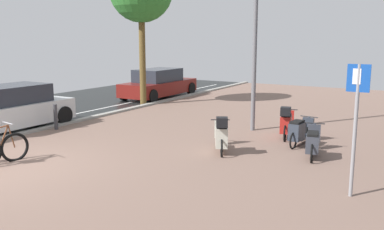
% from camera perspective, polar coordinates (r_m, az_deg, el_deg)
% --- Properties ---
extents(ground, '(21.00, 40.00, 0.13)m').
position_cam_1_polar(ground, '(9.59, -19.70, -8.20)').
color(ground, black).
extents(scooter_near, '(1.02, 1.57, 1.03)m').
position_cam_1_polar(scooter_near, '(10.90, 3.97, -2.74)').
color(scooter_near, black).
rests_on(scooter_near, ground).
extents(scooter_mid, '(0.52, 1.67, 0.75)m').
position_cam_1_polar(scooter_mid, '(11.98, 14.33, -2.20)').
color(scooter_mid, black).
rests_on(scooter_mid, ground).
extents(scooter_far, '(0.68, 1.76, 0.74)m').
position_cam_1_polar(scooter_far, '(10.91, 16.03, -3.60)').
color(scooter_far, black).
rests_on(scooter_far, ground).
extents(scooter_extra, '(0.70, 1.71, 1.02)m').
position_cam_1_polar(scooter_extra, '(12.73, 12.66, -1.06)').
color(scooter_extra, black).
rests_on(scooter_extra, ground).
extents(parked_car_near, '(1.84, 4.45, 1.44)m').
position_cam_1_polar(parked_car_near, '(14.64, -24.07, 0.69)').
color(parked_car_near, silver).
rests_on(parked_car_near, ground).
extents(parked_car_far, '(1.85, 4.49, 1.41)m').
position_cam_1_polar(parked_car_far, '(21.07, -4.52, 4.20)').
color(parked_car_far, maroon).
rests_on(parked_car_far, ground).
extents(parking_sign, '(0.40, 0.07, 2.47)m').
position_cam_1_polar(parking_sign, '(8.21, 21.29, -0.16)').
color(parking_sign, gray).
rests_on(parking_sign, ground).
extents(lamp_post, '(0.20, 0.52, 5.78)m').
position_cam_1_polar(lamp_post, '(13.41, 8.54, 11.49)').
color(lamp_post, slate).
rests_on(lamp_post, ground).
extents(bollard_far, '(0.12, 0.12, 0.82)m').
position_cam_1_polar(bollard_far, '(14.29, -17.96, -0.26)').
color(bollard_far, '#38383D').
rests_on(bollard_far, ground).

